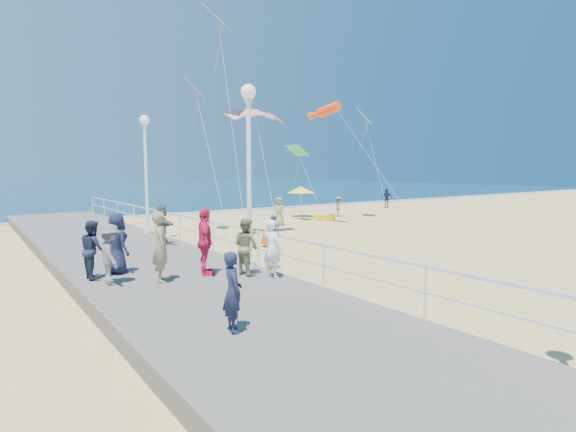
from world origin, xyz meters
TOP-DOWN VIEW (x-y plane):
  - ground at (0.00, 0.00)m, footprint 160.00×160.00m
  - ocean at (0.00, 65.00)m, footprint 160.00×90.00m
  - surf_line at (0.00, 20.50)m, footprint 160.00×1.20m
  - boardwalk at (-7.50, 0.00)m, footprint 5.00×44.00m
  - railing at (-5.05, 0.00)m, footprint 0.05×42.00m
  - lamp_post_mid at (-5.35, 0.00)m, footprint 0.44×0.44m
  - lamp_post_far at (-5.35, 9.00)m, footprint 0.44×0.44m
  - woman_holding_toddler at (-5.50, -1.40)m, footprint 0.52×0.66m
  - toddler_held at (-5.35, -1.25)m, footprint 0.41×0.47m
  - spectator_0 at (-8.33, -4.35)m, footprint 0.45×0.59m
  - spectator_1 at (-5.87, -0.67)m, footprint 0.71×0.85m
  - spectator_2 at (-9.20, 0.39)m, footprint 0.63×1.03m
  - spectator_3 at (-6.81, -0.06)m, footprint 0.79×1.17m
  - spectator_4 at (-8.72, 1.55)m, footprint 0.71×0.93m
  - spectator_5 at (-5.92, 5.63)m, footprint 0.50×1.44m
  - spectator_6 at (-8.07, -0.11)m, footprint 0.61×0.77m
  - spectator_7 at (-9.40, 1.33)m, footprint 0.61×0.77m
  - beach_walker_a at (9.29, 12.16)m, footprint 1.01×1.05m
  - beach_walker_b at (17.58, 15.12)m, footprint 1.05×0.82m
  - beach_walker_c at (2.93, 10.39)m, footprint 0.95×0.96m
  - box_kite at (-1.56, 4.63)m, footprint 0.88×0.89m
  - beach_umbrella at (6.89, 13.43)m, footprint 1.90×1.90m
  - beach_chair_left at (6.52, 10.96)m, footprint 0.55×0.55m
  - beach_chair_right at (6.83, 10.40)m, footprint 0.55×0.55m
  - kite_parafoil at (-0.40, 7.54)m, footprint 3.07×0.94m
  - kite_windsock at (5.27, 8.68)m, footprint 0.97×2.48m
  - kite_diamond_pink at (-2.42, 10.03)m, footprint 1.31×1.40m
  - kite_diamond_multi at (9.60, 10.12)m, footprint 1.73×1.69m
  - kite_diamond_green at (4.97, 11.27)m, footprint 1.19×1.34m
  - kite_diamond_redwhite at (-2.48, 7.31)m, footprint 1.74×1.73m

SIDE VIEW (x-z plane):
  - ground at x=0.00m, z-range 0.00..0.00m
  - ocean at x=0.00m, z-range -0.01..0.04m
  - surf_line at x=0.00m, z-range 0.01..0.05m
  - boardwalk at x=-7.50m, z-range 0.00..0.40m
  - beach_chair_left at x=6.52m, z-range 0.00..0.40m
  - beach_chair_right at x=6.83m, z-range 0.00..0.40m
  - box_kite at x=-1.56m, z-range -0.07..0.67m
  - beach_walker_a at x=9.29m, z-range 0.00..1.43m
  - beach_walker_b at x=17.58m, z-range 0.00..1.66m
  - beach_walker_c at x=2.93m, z-range 0.00..1.68m
  - spectator_0 at x=-8.33m, z-range 0.40..1.86m
  - spectator_5 at x=-5.92m, z-range 0.40..1.94m
  - spectator_2 at x=-9.20m, z-range 0.40..1.94m
  - spectator_7 at x=-9.40m, z-range 0.40..1.96m
  - spectator_1 at x=-5.87m, z-range 0.40..1.97m
  - woman_holding_toddler at x=-5.50m, z-range 0.40..1.98m
  - railing at x=-5.05m, z-range 0.98..1.53m
  - spectator_4 at x=-8.72m, z-range 0.40..2.10m
  - spectator_6 at x=-8.07m, z-range 0.40..2.23m
  - spectator_3 at x=-6.81m, z-range 0.40..2.25m
  - toddler_held at x=-5.35m, z-range 1.25..2.07m
  - beach_umbrella at x=6.89m, z-range 0.84..2.98m
  - lamp_post_mid at x=-5.35m, z-range 1.00..6.32m
  - lamp_post_far at x=-5.35m, z-range 1.00..6.32m
  - kite_diamond_green at x=4.97m, z-range 4.13..4.79m
  - kite_parafoil at x=-0.40m, z-range 5.73..6.38m
  - kite_windsock at x=5.27m, z-range 6.22..7.26m
  - kite_diamond_multi at x=9.60m, z-range 6.26..7.30m
  - kite_diamond_pink at x=-2.42m, z-range 6.92..7.75m
  - kite_diamond_redwhite at x=-2.48m, z-range 9.48..10.44m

